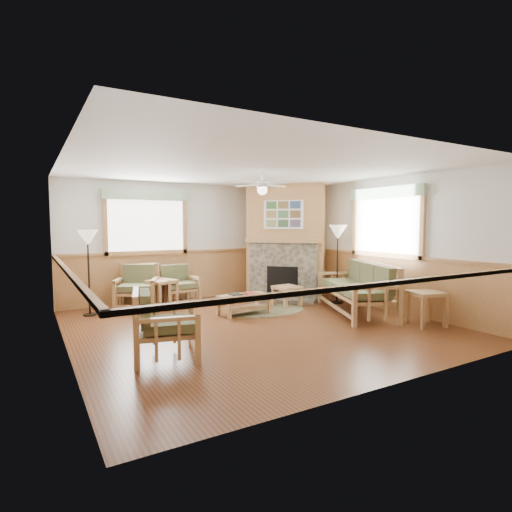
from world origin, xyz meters
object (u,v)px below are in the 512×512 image
coffee_table (244,305)px  end_table_chairs (162,294)px  end_table_sofa (426,309)px  floor_lamp_left (89,273)px  armchair_back_left (137,287)px  floor_lamp_right (337,264)px  armchair_back_right (179,285)px  armchair_left (166,324)px  sofa (355,288)px  footstool (287,296)px

coffee_table → end_table_chairs: end_table_chairs is taller
end_table_sofa → floor_lamp_left: 6.26m
armchair_back_left → floor_lamp_right: floor_lamp_right is taller
floor_lamp_left → floor_lamp_right: bearing=-16.5°
end_table_sofa → floor_lamp_right: 2.37m
armchair_back_right → end_table_sofa: (3.10, -3.97, -0.13)m
end_table_chairs → armchair_left: bearing=-105.9°
sofa → armchair_back_right: size_ratio=2.55×
end_table_sofa → footstool: (-1.16, 2.59, -0.08)m
end_table_sofa → floor_lamp_right: (0.00, 2.30, 0.58)m
armchair_left → coffee_table: armchair_left is taller
coffee_table → end_table_chairs: 1.88m
armchair_back_left → end_table_chairs: size_ratio=1.56×
armchair_back_left → floor_lamp_left: floor_lamp_left is taller
end_table_sofa → floor_lamp_left: size_ratio=0.36×
sofa → armchair_back_left: (-3.65, 2.60, -0.04)m
armchair_back_right → coffee_table: 1.83m
end_table_sofa → armchair_back_right: bearing=128.0°
coffee_table → end_table_sofa: bearing=-49.4°
floor_lamp_right → end_table_chairs: bearing=157.3°
armchair_left → coffee_table: bearing=-36.8°
sofa → armchair_back_right: bearing=-110.6°
sofa → end_table_chairs: (-3.17, 2.43, -0.21)m
coffee_table → armchair_back_right: bearing=109.7°
sofa → armchair_left: (-4.07, -0.74, -0.05)m
armchair_back_right → floor_lamp_left: 1.92m
armchair_back_right → coffee_table: bearing=-68.7°
armchair_back_right → end_table_chairs: 0.50m
armchair_back_left → end_table_chairs: bearing=3.8°
end_table_chairs → end_table_sofa: size_ratio=0.98×
footstool → end_table_chairs: bearing=153.4°
armchair_back_right → coffee_table: (0.75, -1.65, -0.23)m
coffee_table → end_table_sofa: 3.31m
armchair_back_right → floor_lamp_right: size_ratio=0.49×
sofa → coffee_table: 2.23m
armchair_back_left → coffee_table: armchair_back_left is taller
armchair_left → end_table_sofa: (4.44, -0.62, -0.15)m
sofa → floor_lamp_right: floor_lamp_right is taller
armchair_back_right → end_table_sofa: 5.04m
coffee_table → floor_lamp_right: bearing=-5.3°
sofa → footstool: size_ratio=4.37×
floor_lamp_right → armchair_back_right: bearing=151.6°
sofa → end_table_chairs: bearing=-104.3°
sofa → coffee_table: size_ratio=2.23×
armchair_left → footstool: (3.28, 1.97, -0.24)m
armchair_left → floor_lamp_right: 4.77m
footstool → coffee_table: bearing=-167.6°
coffee_table → floor_lamp_left: (-2.61, 1.45, 0.64)m
armchair_left → footstool: armchair_left is taller
armchair_left → floor_lamp_left: (-0.52, 3.15, 0.38)m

